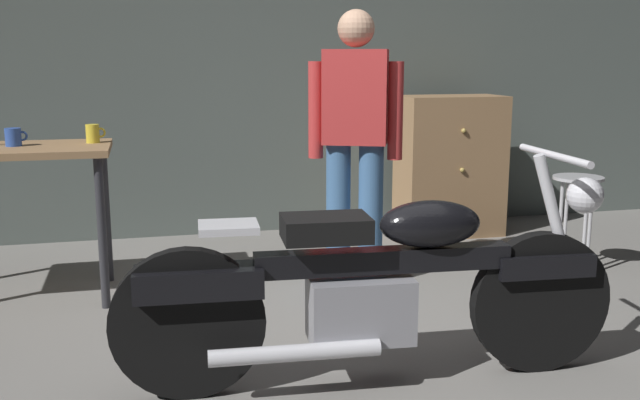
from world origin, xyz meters
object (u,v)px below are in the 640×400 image
person_standing (355,136)px  wooden_dresser (450,166)px  motorcycle (376,283)px  mug_yellow_tall (93,134)px  shop_stool (577,198)px  mug_blue_enamel (14,137)px

person_standing → wooden_dresser: bearing=-113.5°
motorcycle → mug_yellow_tall: mug_yellow_tall is taller
motorcycle → person_standing: size_ratio=1.31×
shop_stool → motorcycle: bearing=-144.9°
shop_stool → mug_yellow_tall: bearing=173.0°
shop_stool → mug_yellow_tall: 3.05m
person_standing → wooden_dresser: 1.59m
motorcycle → shop_stool: motorcycle is taller
mug_blue_enamel → person_standing: bearing=-5.7°
motorcycle → mug_blue_enamel: size_ratio=17.94×
motorcycle → person_standing: 1.48m
mug_yellow_tall → mug_blue_enamel: (-0.43, -0.06, -0.00)m
wooden_dresser → mug_blue_enamel: bearing=-163.9°
motorcycle → wooden_dresser: bearing=63.8°
person_standing → mug_blue_enamel: (-1.95, 0.19, 0.03)m
person_standing → wooden_dresser: (1.11, 1.08, -0.38)m
motorcycle → mug_yellow_tall: 2.09m
person_standing → shop_stool: size_ratio=2.61×
motorcycle → mug_blue_enamel: (-1.64, 1.56, 0.50)m
motorcycle → mug_yellow_tall: (-1.22, 1.62, 0.51)m
wooden_dresser → mug_yellow_tall: bearing=-162.6°
motorcycle → mug_yellow_tall: bearing=130.9°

